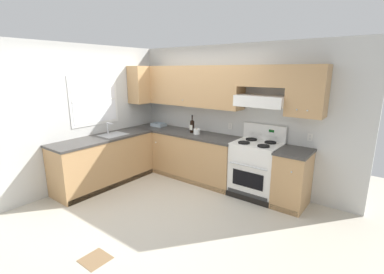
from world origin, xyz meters
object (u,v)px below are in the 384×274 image
object	(u,v)px
stove	(256,169)
bowl	(159,125)
paper_towel_roll	(197,132)
wine_bottle	(192,126)

from	to	relation	value
stove	bowl	world-z (taller)	stove
stove	paper_towel_roll	bearing A→B (deg)	-178.62
stove	paper_towel_roll	world-z (taller)	stove
bowl	paper_towel_roll	bearing A→B (deg)	-5.68
bowl	paper_towel_roll	xyz separation A→B (m)	(1.11, -0.11, 0.03)
wine_bottle	paper_towel_roll	world-z (taller)	wine_bottle
stove	bowl	bearing A→B (deg)	178.00
paper_towel_roll	wine_bottle	bearing A→B (deg)	158.44
stove	bowl	size ratio (longest dim) A/B	4.03
stove	bowl	distance (m)	2.38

